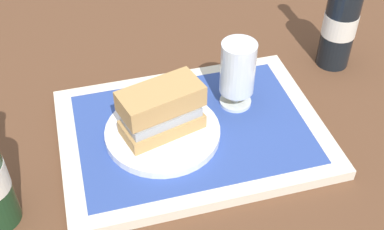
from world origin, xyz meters
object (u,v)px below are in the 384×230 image
object	(u,v)px
plate	(163,132)
beer_bottle	(341,18)
sandwich	(163,109)
beer_glass	(238,71)

from	to	relation	value
plate	beer_bottle	distance (m)	0.41
sandwich	beer_bottle	size ratio (longest dim) A/B	0.54
sandwich	beer_glass	world-z (taller)	beer_glass
sandwich	beer_glass	size ratio (longest dim) A/B	1.14
beer_glass	beer_bottle	size ratio (longest dim) A/B	0.47
beer_glass	beer_bottle	xyz separation A→B (m)	(0.24, 0.09, 0.01)
sandwich	beer_bottle	xyz separation A→B (m)	(0.38, 0.14, 0.03)
sandwich	beer_bottle	world-z (taller)	beer_bottle
plate	beer_glass	size ratio (longest dim) A/B	1.52
beer_bottle	sandwich	bearing A→B (deg)	-160.14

